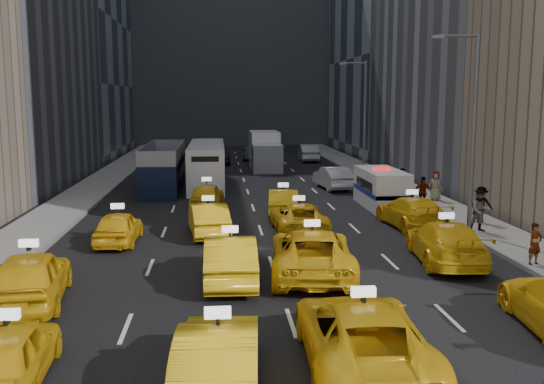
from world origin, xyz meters
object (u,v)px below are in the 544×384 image
(city_bus, at_px, (207,165))
(pedestrian_0, at_px, (535,244))
(nypd_van, at_px, (381,189))
(double_decker, at_px, (164,168))
(box_truck, at_px, (265,151))

(city_bus, distance_m, pedestrian_0, 25.71)
(nypd_van, relative_size, pedestrian_0, 3.60)
(double_decker, bearing_deg, city_bus, 23.06)
(double_decker, distance_m, box_truck, 13.73)
(nypd_van, distance_m, double_decker, 15.17)
(nypd_van, relative_size, city_bus, 0.47)
(double_decker, relative_size, box_truck, 1.45)
(city_bus, bearing_deg, pedestrian_0, -59.83)
(box_truck, bearing_deg, nypd_van, -72.04)
(nypd_van, height_order, pedestrian_0, nypd_van)
(nypd_van, height_order, double_decker, double_decker)
(nypd_van, bearing_deg, pedestrian_0, -86.32)
(box_truck, height_order, pedestrian_0, box_truck)
(double_decker, xyz_separation_m, box_truck, (7.79, 11.31, 0.12))
(nypd_van, distance_m, city_bus, 13.91)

